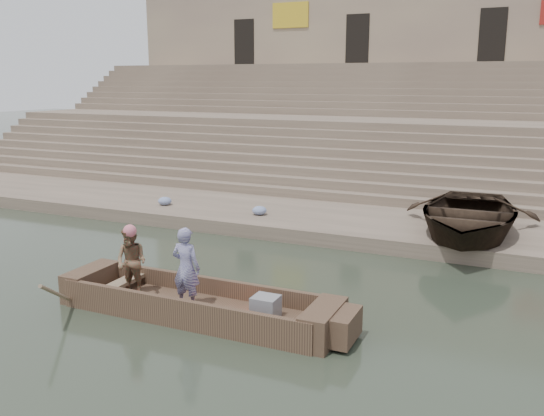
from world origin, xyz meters
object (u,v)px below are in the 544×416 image
Objects in this scene: standing_man at (186,268)px; beached_rowboat at (468,215)px; main_rowboat at (197,310)px; rowing_man at (131,262)px; television at (265,307)px.

standing_man reaches higher than beached_rowboat.
beached_rowboat is (4.26, 6.95, -0.06)m from standing_man.
standing_man is 8.15m from beached_rowboat.
main_rowboat is 1.64m from rowing_man.
standing_man is 1.13× the size of rowing_man.
rowing_man is 0.27× the size of beached_rowboat.
television is 0.09× the size of beached_rowboat.
rowing_man reaches higher than main_rowboat.
standing_man reaches higher than main_rowboat.
main_rowboat is at bearing -123.63° from beached_rowboat.
rowing_man is (-1.34, 0.11, -0.09)m from standing_man.
standing_man is at bearing -123.55° from beached_rowboat.
television is at bearing -113.92° from beached_rowboat.
main_rowboat is 10.87× the size of television.
standing_man is 1.34m from rowing_man.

